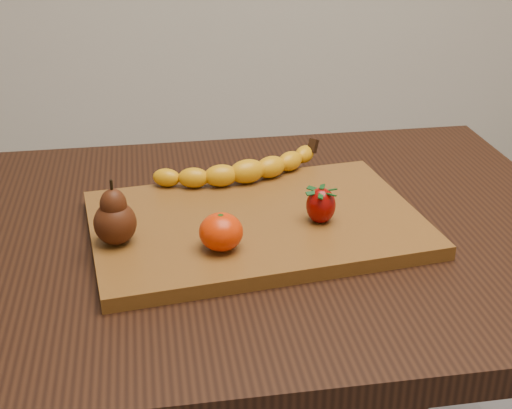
{
  "coord_description": "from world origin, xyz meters",
  "views": [
    {
      "loc": [
        -0.12,
        -0.88,
        1.23
      ],
      "look_at": [
        0.03,
        -0.01,
        0.8
      ],
      "focal_mm": 50.0,
      "sensor_mm": 36.0,
      "label": 1
    }
  ],
  "objects": [
    {
      "name": "strawberry",
      "position": [
        0.11,
        -0.04,
        0.81
      ],
      "size": [
        0.05,
        0.05,
        0.05
      ],
      "primitive_type": null,
      "rotation": [
        0.0,
        0.0,
        0.21
      ],
      "color": "#7C0503",
      "rests_on": "cutting_board"
    },
    {
      "name": "cutting_board",
      "position": [
        0.03,
        -0.01,
        0.77
      ],
      "size": [
        0.48,
        0.35,
        0.02
      ],
      "primitive_type": "cube",
      "rotation": [
        0.0,
        0.0,
        0.11
      ],
      "color": "brown",
      "rests_on": "table"
    },
    {
      "name": "pear",
      "position": [
        -0.16,
        -0.05,
        0.82
      ],
      "size": [
        0.06,
        0.06,
        0.09
      ],
      "primitive_type": null,
      "rotation": [
        0.0,
        0.0,
        -0.06
      ],
      "color": "#401B0A",
      "rests_on": "cutting_board"
    },
    {
      "name": "table",
      "position": [
        0.0,
        0.0,
        0.66
      ],
      "size": [
        1.0,
        0.7,
        0.76
      ],
      "color": "black",
      "rests_on": "ground"
    },
    {
      "name": "banana",
      "position": [
        0.03,
        0.11,
        0.8
      ],
      "size": [
        0.24,
        0.12,
        0.04
      ],
      "primitive_type": null,
      "rotation": [
        0.0,
        0.0,
        0.25
      ],
      "color": "orange",
      "rests_on": "cutting_board"
    },
    {
      "name": "mandarin",
      "position": [
        -0.03,
        -0.09,
        0.8
      ],
      "size": [
        0.06,
        0.06,
        0.05
      ],
      "primitive_type": "ellipsoid",
      "rotation": [
        0.0,
        0.0,
        0.07
      ],
      "color": "red",
      "rests_on": "cutting_board"
    }
  ]
}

